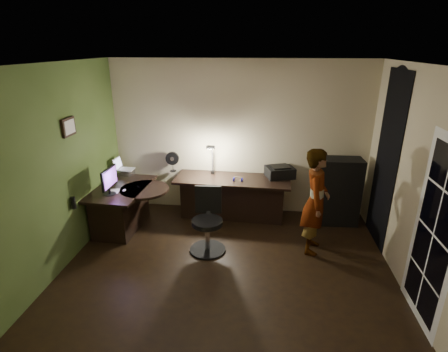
# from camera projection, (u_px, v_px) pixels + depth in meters

# --- Properties ---
(floor) EXTENTS (4.50, 4.00, 0.01)m
(floor) POSITION_uv_depth(u_px,v_px,m) (226.00, 272.00, 4.75)
(floor) COLOR black
(floor) RESTS_ON ground
(ceiling) EXTENTS (4.50, 4.00, 0.01)m
(ceiling) POSITION_uv_depth(u_px,v_px,m) (226.00, 64.00, 3.80)
(ceiling) COLOR silver
(ceiling) RESTS_ON floor
(wall_back) EXTENTS (4.50, 0.01, 2.70)m
(wall_back) POSITION_uv_depth(u_px,v_px,m) (239.00, 139.00, 6.14)
(wall_back) COLOR #C1B38E
(wall_back) RESTS_ON floor
(wall_front) EXTENTS (4.50, 0.01, 2.70)m
(wall_front) POSITION_uv_depth(u_px,v_px,m) (194.00, 284.00, 2.41)
(wall_front) COLOR #C1B38E
(wall_front) RESTS_ON floor
(wall_left) EXTENTS (0.01, 4.00, 2.70)m
(wall_left) POSITION_uv_depth(u_px,v_px,m) (53.00, 172.00, 4.52)
(wall_left) COLOR #C1B38E
(wall_left) RESTS_ON floor
(wall_right) EXTENTS (0.01, 4.00, 2.70)m
(wall_right) POSITION_uv_depth(u_px,v_px,m) (420.00, 188.00, 4.03)
(wall_right) COLOR #C1B38E
(wall_right) RESTS_ON floor
(green_wall_overlay) EXTENTS (0.00, 4.00, 2.70)m
(green_wall_overlay) POSITION_uv_depth(u_px,v_px,m) (54.00, 172.00, 4.52)
(green_wall_overlay) COLOR #465D28
(green_wall_overlay) RESTS_ON floor
(arched_doorway) EXTENTS (0.01, 0.90, 2.60)m
(arched_doorway) POSITION_uv_depth(u_px,v_px,m) (386.00, 161.00, 5.12)
(arched_doorway) COLOR black
(arched_doorway) RESTS_ON floor
(french_door) EXTENTS (0.02, 0.92, 2.10)m
(french_door) POSITION_uv_depth(u_px,v_px,m) (434.00, 235.00, 3.62)
(french_door) COLOR white
(french_door) RESTS_ON floor
(framed_picture) EXTENTS (0.04, 0.30, 0.25)m
(framed_picture) POSITION_uv_depth(u_px,v_px,m) (68.00, 127.00, 4.76)
(framed_picture) COLOR black
(framed_picture) RESTS_ON wall_left
(desk_left) EXTENTS (0.84, 1.31, 0.73)m
(desk_left) POSITION_uv_depth(u_px,v_px,m) (123.00, 208.00, 5.78)
(desk_left) COLOR black
(desk_left) RESTS_ON floor
(desk_right) EXTENTS (2.00, 0.77, 0.74)m
(desk_right) POSITION_uv_depth(u_px,v_px,m) (232.00, 198.00, 6.14)
(desk_right) COLOR black
(desk_right) RESTS_ON floor
(cabinet) EXTENTS (0.78, 0.42, 1.15)m
(cabinet) POSITION_uv_depth(u_px,v_px,m) (336.00, 191.00, 5.90)
(cabinet) COLOR black
(cabinet) RESTS_ON floor
(laptop_stand) EXTENTS (0.28, 0.25, 0.10)m
(laptop_stand) POSITION_uv_depth(u_px,v_px,m) (126.00, 172.00, 6.20)
(laptop_stand) COLOR silver
(laptop_stand) RESTS_ON desk_left
(laptop) EXTENTS (0.31, 0.29, 0.21)m
(laptop) POSITION_uv_depth(u_px,v_px,m) (125.00, 164.00, 6.15)
(laptop) COLOR silver
(laptop) RESTS_ON laptop_stand
(monitor) EXTENTS (0.10, 0.48, 0.31)m
(monitor) POSITION_uv_depth(u_px,v_px,m) (109.00, 185.00, 5.35)
(monitor) COLOR black
(monitor) RESTS_ON desk_left
(mouse) EXTENTS (0.08, 0.10, 0.03)m
(mouse) POSITION_uv_depth(u_px,v_px,m) (124.00, 190.00, 5.53)
(mouse) COLOR silver
(mouse) RESTS_ON desk_left
(phone) EXTENTS (0.09, 0.14, 0.01)m
(phone) POSITION_uv_depth(u_px,v_px,m) (116.00, 190.00, 5.58)
(phone) COLOR black
(phone) RESTS_ON desk_left
(pen) EXTENTS (0.09, 0.11, 0.01)m
(pen) POSITION_uv_depth(u_px,v_px,m) (138.00, 187.00, 5.68)
(pen) COLOR black
(pen) RESTS_ON desk_left
(speaker) EXTENTS (0.07, 0.07, 0.17)m
(speaker) POSITION_uv_depth(u_px,v_px,m) (73.00, 203.00, 4.92)
(speaker) COLOR black
(speaker) RESTS_ON desk_left
(notepad) EXTENTS (0.18, 0.22, 0.01)m
(notepad) POSITION_uv_depth(u_px,v_px,m) (115.00, 191.00, 5.51)
(notepad) COLOR silver
(notepad) RESTS_ON desk_left
(desk_fan) EXTENTS (0.25, 0.15, 0.37)m
(desk_fan) POSITION_uv_depth(u_px,v_px,m) (173.00, 162.00, 6.30)
(desk_fan) COLOR black
(desk_fan) RESTS_ON desk_right
(headphones) EXTENTS (0.18, 0.09, 0.08)m
(headphones) POSITION_uv_depth(u_px,v_px,m) (238.00, 179.00, 5.88)
(headphones) COLOR navy
(headphones) RESTS_ON desk_right
(printer) EXTENTS (0.55, 0.49, 0.21)m
(printer) POSITION_uv_depth(u_px,v_px,m) (280.00, 172.00, 6.05)
(printer) COLOR black
(printer) RESTS_ON desk_right
(desk_lamp) EXTENTS (0.22, 0.30, 0.60)m
(desk_lamp) POSITION_uv_depth(u_px,v_px,m) (213.00, 158.00, 6.13)
(desk_lamp) COLOR black
(desk_lamp) RESTS_ON desk_right
(office_chair) EXTENTS (0.57, 0.57, 0.96)m
(office_chair) POSITION_uv_depth(u_px,v_px,m) (207.00, 222.00, 5.08)
(office_chair) COLOR black
(office_chair) RESTS_ON floor
(person) EXTENTS (0.46, 0.62, 1.58)m
(person) POSITION_uv_depth(u_px,v_px,m) (316.00, 202.00, 5.01)
(person) COLOR #D8A88C
(person) RESTS_ON floor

